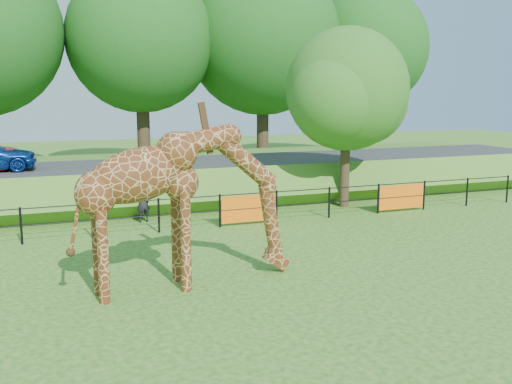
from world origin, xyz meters
TOP-DOWN VIEW (x-y plane):
  - ground at (0.00, 0.00)m, footprint 90.00×90.00m
  - giraffe at (-0.36, 2.82)m, footprint 5.20×1.39m
  - perimeter_fence at (0.00, 8.00)m, footprint 28.07×0.10m
  - embankment at (0.00, 15.50)m, footprint 40.00×9.00m
  - road at (0.00, 14.00)m, footprint 40.00×5.00m
  - visitor at (-0.21, 9.63)m, footprint 0.56×0.45m
  - tree_east at (7.60, 9.63)m, footprint 5.40×4.71m
  - bg_tree_line at (1.89, 22.00)m, footprint 37.30×8.80m

SIDE VIEW (x-z plane):
  - ground at x=0.00m, z-range 0.00..0.00m
  - perimeter_fence at x=0.00m, z-range 0.00..1.10m
  - embankment at x=0.00m, z-range 0.00..1.30m
  - visitor at x=-0.21m, z-range 0.00..1.35m
  - road at x=0.00m, z-range 1.30..1.42m
  - giraffe at x=-0.36m, z-range 0.00..3.67m
  - tree_east at x=7.60m, z-range 0.90..7.66m
  - bg_tree_line at x=1.89m, z-range 1.28..13.10m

